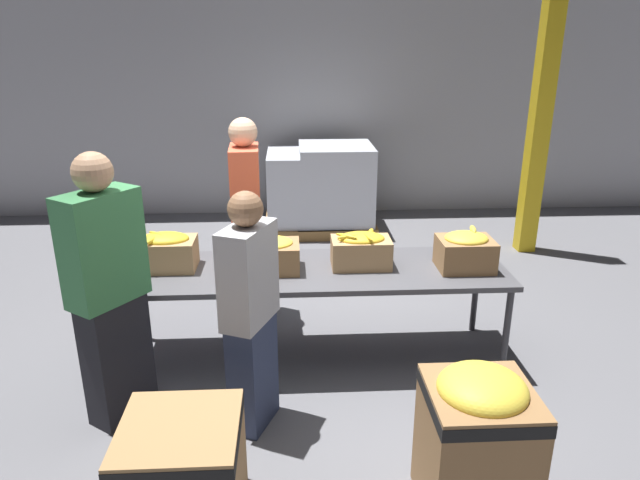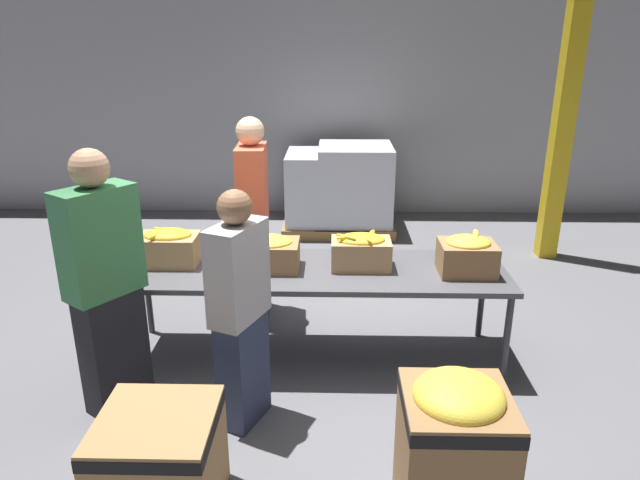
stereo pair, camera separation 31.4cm
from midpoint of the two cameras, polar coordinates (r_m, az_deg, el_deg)
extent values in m
plane|color=slate|center=(4.62, 1.22, -11.54)|extent=(30.00, 30.00, 0.00)
cube|color=#A8A8AD|center=(8.00, 1.45, 16.81)|extent=(16.00, 0.08, 4.00)
cube|color=#4C4C51|center=(4.29, 1.29, -3.13)|extent=(2.91, 0.84, 0.04)
cylinder|color=#38383D|center=(4.36, -17.66, -9.21)|extent=(0.05, 0.05, 0.71)
cylinder|color=#38383D|center=(4.36, 20.15, -9.50)|extent=(0.05, 0.05, 0.71)
cylinder|color=#38383D|center=(4.97, -15.09, -5.28)|extent=(0.05, 0.05, 0.71)
cylinder|color=#38383D|center=(4.97, 17.64, -5.54)|extent=(0.05, 0.05, 0.71)
cube|color=tan|center=(4.43, -12.93, -0.99)|extent=(0.44, 0.30, 0.23)
ellipsoid|color=gold|center=(4.40, -13.04, 0.48)|extent=(0.36, 0.24, 0.09)
ellipsoid|color=gold|center=(4.34, -14.18, 0.40)|extent=(0.11, 0.18, 0.04)
ellipsoid|color=gold|center=(4.40, -13.69, 0.94)|extent=(0.17, 0.15, 0.04)
cube|color=olive|center=(4.25, -3.24, -1.57)|extent=(0.48, 0.32, 0.21)
ellipsoid|color=yellow|center=(4.21, -3.27, -0.17)|extent=(0.38, 0.28, 0.08)
ellipsoid|color=yellow|center=(4.22, -3.51, 0.18)|extent=(0.12, 0.14, 0.04)
ellipsoid|color=yellow|center=(4.25, -4.60, 0.52)|extent=(0.20, 0.05, 0.04)
ellipsoid|color=yellow|center=(4.21, -3.87, 0.18)|extent=(0.20, 0.13, 0.05)
ellipsoid|color=yellow|center=(4.28, -3.57, 0.79)|extent=(0.11, 0.20, 0.04)
cube|color=tan|center=(4.28, 6.22, -1.42)|extent=(0.44, 0.28, 0.22)
ellipsoid|color=gold|center=(4.24, 6.27, 0.04)|extent=(0.35, 0.24, 0.08)
ellipsoid|color=gold|center=(4.31, 7.25, 0.55)|extent=(0.10, 0.19, 0.05)
ellipsoid|color=gold|center=(4.18, 4.75, 0.31)|extent=(0.17, 0.13, 0.04)
ellipsoid|color=gold|center=(4.19, 6.83, 0.23)|extent=(0.10, 0.21, 0.04)
ellipsoid|color=gold|center=(4.19, 5.06, 0.23)|extent=(0.20, 0.08, 0.04)
cube|color=olive|center=(4.33, 16.50, -1.77)|extent=(0.40, 0.32, 0.23)
ellipsoid|color=yellow|center=(4.29, 16.65, -0.24)|extent=(0.32, 0.28, 0.09)
ellipsoid|color=yellow|center=(4.28, 17.14, -0.02)|extent=(0.05, 0.15, 0.04)
ellipsoid|color=yellow|center=(4.37, 17.34, 0.62)|extent=(0.08, 0.16, 0.05)
cube|color=black|center=(4.04, -17.77, -10.53)|extent=(0.41, 0.46, 0.84)
cube|color=#387A47|center=(3.73, -18.98, -0.23)|extent=(0.47, 0.53, 0.70)
sphere|color=tan|center=(3.61, -19.79, 6.77)|extent=(0.24, 0.24, 0.24)
cube|color=#2D3856|center=(3.77, -5.29, -12.82)|extent=(0.32, 0.40, 0.74)
cube|color=#B2B2B7|center=(3.46, -5.63, -3.29)|extent=(0.36, 0.47, 0.61)
sphere|color=#896042|center=(3.32, -5.87, 3.26)|extent=(0.21, 0.21, 0.21)
cube|color=#2D3856|center=(5.11, -4.70, -3.09)|extent=(0.24, 0.41, 0.84)
cube|color=#EA5B3D|center=(4.87, -4.95, 5.32)|extent=(0.26, 0.49, 0.70)
sphere|color=#DBAD89|center=(4.77, -5.12, 10.77)|extent=(0.24, 0.24, 0.24)
cube|color=#A37A4C|center=(3.22, -12.81, -21.31)|extent=(0.59, 0.59, 0.60)
cube|color=black|center=(3.07, -13.17, -17.81)|extent=(0.59, 0.59, 0.07)
cube|color=olive|center=(3.19, 16.07, -20.48)|extent=(0.53, 0.53, 0.75)
cube|color=black|center=(3.00, 16.66, -15.79)|extent=(0.53, 0.53, 0.07)
ellipsoid|color=yellow|center=(2.96, 16.78, -14.77)|extent=(0.45, 0.45, 0.18)
cube|color=gold|center=(6.78, 24.97, 14.57)|extent=(0.20, 0.20, 4.00)
cube|color=olive|center=(7.53, 4.62, 1.56)|extent=(1.01, 1.01, 0.13)
cube|color=silver|center=(7.38, 4.74, 5.65)|extent=(0.93, 0.93, 0.98)
cube|color=olive|center=(7.56, 1.83, 1.69)|extent=(1.11, 1.11, 0.13)
cube|color=silver|center=(7.42, 1.88, 5.41)|extent=(1.02, 1.02, 0.88)
camera|label=1|loc=(0.16, -87.88, 0.75)|focal=32.00mm
camera|label=2|loc=(0.16, 92.12, -0.75)|focal=32.00mm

